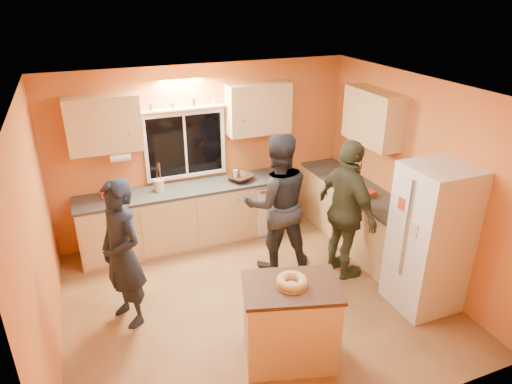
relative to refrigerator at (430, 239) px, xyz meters
name	(u,v)px	position (x,y,z in m)	size (l,w,h in m)	color
ground	(254,299)	(-1.89, 0.80, -0.90)	(4.50, 4.50, 0.00)	brown
room_shell	(251,167)	(-1.77, 1.21, 0.72)	(4.54, 4.04, 2.61)	orange
back_counter	(214,211)	(-1.88, 2.50, -0.45)	(4.23, 0.62, 0.90)	#DFBB75
right_counter	(366,223)	(0.06, 1.30, -0.45)	(0.62, 1.84, 0.90)	#DFBB75
refrigerator	(430,239)	(0.00, 0.00, 0.00)	(0.72, 0.70, 1.80)	silver
island	(290,322)	(-1.91, -0.24, -0.43)	(1.09, 0.89, 0.92)	#DFBB75
bundt_pastry	(292,281)	(-1.91, -0.24, 0.06)	(0.31, 0.31, 0.09)	#D8B258
person_left	(122,254)	(-3.37, 1.02, -0.02)	(0.64, 0.42, 1.76)	black
person_center	(277,203)	(-1.32, 1.42, 0.06)	(0.93, 0.73, 1.92)	black
person_right	(347,211)	(-0.57, 0.90, 0.04)	(1.11, 0.46, 1.89)	#2F3622
mixing_bowl	(240,177)	(-1.46, 2.47, 0.05)	(0.37, 0.37, 0.09)	black
utensil_crock	(159,185)	(-2.66, 2.54, 0.09)	(0.14, 0.14, 0.17)	beige
potted_plant	(411,207)	(0.10, 0.50, 0.16)	(0.28, 0.24, 0.31)	gray
red_box	(370,194)	(0.03, 1.26, 0.04)	(0.16, 0.12, 0.07)	#AB341A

